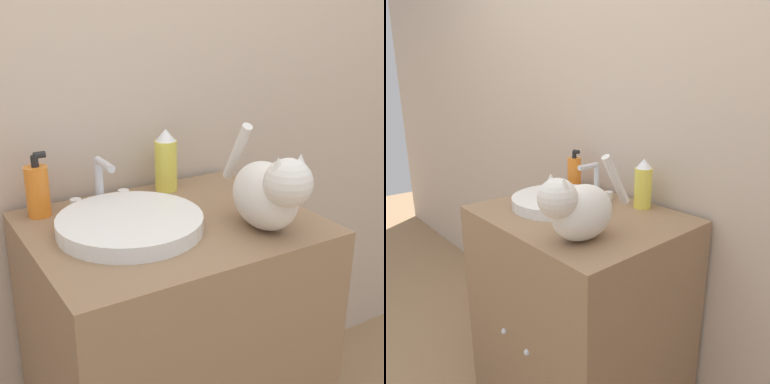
{
  "view_description": "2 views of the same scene",
  "coord_description": "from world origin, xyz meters",
  "views": [
    {
      "loc": [
        -0.61,
        -0.84,
        1.45
      ],
      "look_at": [
        0.05,
        0.28,
        0.98
      ],
      "focal_mm": 50.0,
      "sensor_mm": 36.0,
      "label": 1
    },
    {
      "loc": [
        0.97,
        -0.56,
        1.35
      ],
      "look_at": [
        0.01,
        0.28,
        0.98
      ],
      "focal_mm": 35.0,
      "sensor_mm": 36.0,
      "label": 2
    }
  ],
  "objects": [
    {
      "name": "cat",
      "position": [
        0.19,
        0.12,
        1.0
      ],
      "size": [
        0.15,
        0.34,
        0.25
      ],
      "rotation": [
        0.0,
        0.0,
        -1.63
      ],
      "color": "silver",
      "rests_on": "vanity_cabinet"
    },
    {
      "name": "sink_basin",
      "position": [
        -0.12,
        0.3,
        0.92
      ],
      "size": [
        0.37,
        0.37,
        0.04
      ],
      "color": "white",
      "rests_on": "vanity_cabinet"
    },
    {
      "name": "wall_back",
      "position": [
        0.0,
        0.63,
        1.25
      ],
      "size": [
        6.0,
        0.05,
        2.5
      ],
      "color": "#C6B29E",
      "rests_on": "ground_plane"
    },
    {
      "name": "vanity_cabinet",
      "position": [
        0.0,
        0.29,
        0.45
      ],
      "size": [
        0.73,
        0.6,
        0.9
      ],
      "color": "#8C6B4C",
      "rests_on": "ground_plane"
    },
    {
      "name": "soap_bottle",
      "position": [
        -0.28,
        0.51,
        0.97
      ],
      "size": [
        0.06,
        0.06,
        0.18
      ],
      "color": "orange",
      "rests_on": "vanity_cabinet"
    },
    {
      "name": "spray_bottle",
      "position": [
        0.11,
        0.52,
        0.99
      ],
      "size": [
        0.07,
        0.07,
        0.19
      ],
      "color": "#EADB4C",
      "rests_on": "vanity_cabinet"
    },
    {
      "name": "faucet",
      "position": [
        -0.12,
        0.48,
        0.96
      ],
      "size": [
        0.17,
        0.11,
        0.15
      ],
      "color": "silver",
      "rests_on": "vanity_cabinet"
    }
  ]
}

